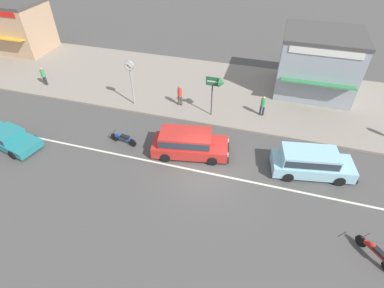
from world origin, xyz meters
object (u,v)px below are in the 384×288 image
minivan_red_0 (188,143)px  shopfront_mid_block (318,63)px  minivan_pale_blue_1 (311,162)px  pedestrian_by_shop (180,94)px  arrow_signboard (219,84)px  motorcycle_1 (123,138)px  pedestrian_far_end (43,75)px  shopfront_corner_warung (13,26)px  sedan_teal_2 (9,138)px  street_clock (130,72)px  pedestrian_near_clock (263,105)px  motorcycle_0 (375,252)px

minivan_red_0 → shopfront_mid_block: 12.69m
minivan_pale_blue_1 → pedestrian_by_shop: (-9.37, 4.63, 0.24)m
shopfront_mid_block → pedestrian_by_shop: bearing=-151.5°
arrow_signboard → motorcycle_1: bearing=-138.7°
minivan_pale_blue_1 → arrow_signboard: size_ratio=1.59×
pedestrian_far_end → motorcycle_1: bearing=-27.7°
arrow_signboard → shopfront_corner_warung: bearing=164.1°
minivan_red_0 → sedan_teal_2: bearing=-168.0°
minivan_red_0 → street_clock: street_clock is taller
sedan_teal_2 → shopfront_mid_block: shopfront_mid_block is taller
pedestrian_near_clock → arrow_signboard: bearing=-161.9°
motorcycle_0 → arrow_signboard: bearing=136.0°
minivan_pale_blue_1 → pedestrian_by_shop: pedestrian_by_shop is taller
arrow_signboard → pedestrian_near_clock: 3.62m
street_clock → pedestrian_by_shop: 3.90m
pedestrian_near_clock → shopfront_mid_block: shopfront_mid_block is taller
minivan_pale_blue_1 → minivan_red_0: bearing=-177.3°
minivan_red_0 → street_clock: size_ratio=1.43×
minivan_red_0 → shopfront_corner_warung: shopfront_corner_warung is taller
motorcycle_0 → arrow_signboard: 12.81m
minivan_pale_blue_1 → sedan_teal_2: size_ratio=1.04×
shopfront_mid_block → arrow_signboard: bearing=-138.2°
motorcycle_0 → pedestrian_far_end: bearing=158.9°
pedestrian_far_end → shopfront_mid_block: size_ratio=0.27×
pedestrian_far_end → shopfront_mid_block: (21.43, 5.35, 1.47)m
pedestrian_near_clock → shopfront_mid_block: (3.47, 4.84, 1.47)m
pedestrian_far_end → arrow_signboard: bearing=-1.9°
minivan_pale_blue_1 → street_clock: (-12.80, 3.82, 1.93)m
motorcycle_0 → pedestrian_far_end: size_ratio=0.97×
motorcycle_1 → pedestrian_far_end: size_ratio=1.24×
arrow_signboard → shopfront_mid_block: 8.76m
shopfront_mid_block → motorcycle_1: bearing=-138.4°
street_clock → pedestrian_near_clock: street_clock is taller
motorcycle_1 → shopfront_corner_warung: shopfront_corner_warung is taller
minivan_pale_blue_1 → shopfront_corner_warung: shopfront_corner_warung is taller
motorcycle_0 → shopfront_mid_block: shopfront_mid_block is taller
pedestrian_near_clock → shopfront_mid_block: size_ratio=0.27×
pedestrian_by_shop → shopfront_mid_block: shopfront_mid_block is taller
shopfront_corner_warung → pedestrian_by_shop: bearing=-16.5°
shopfront_corner_warung → motorcycle_1: bearing=-32.7°
shopfront_mid_block → motorcycle_0: bearing=-80.1°
pedestrian_far_end → shopfront_corner_warung: size_ratio=0.23×
minivan_pale_blue_1 → shopfront_mid_block: size_ratio=0.84×
motorcycle_0 → pedestrian_near_clock: pedestrian_near_clock is taller
sedan_teal_2 → motorcycle_0: (21.31, -2.02, -0.11)m
minivan_pale_blue_1 → shopfront_corner_warung: bearing=160.1°
sedan_teal_2 → shopfront_corner_warung: (-10.03, 13.06, 1.97)m
minivan_red_0 → motorcycle_1: (-4.34, -0.27, -0.42)m
motorcycle_1 → pedestrian_by_shop: pedestrian_by_shop is taller
minivan_red_0 → minivan_pale_blue_1: bearing=2.7°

